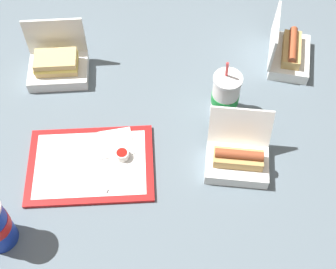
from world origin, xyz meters
TOP-DOWN VIEW (x-y plane):
  - ground_plane at (0.00, 0.00)m, footprint 3.20×3.20m
  - food_tray at (0.21, 0.09)m, footprint 0.38×0.28m
  - ketchup_cup at (0.12, 0.07)m, footprint 0.04×0.04m
  - napkin_stack at (0.14, 0.02)m, footprint 0.12×0.12m
  - plastic_fork at (0.21, 0.17)m, footprint 0.11×0.05m
  - clamshell_hotdog_left at (-0.22, 0.10)m, footprint 0.20×0.19m
  - clamshell_sandwich_right at (0.35, -0.27)m, footprint 0.20×0.16m
  - clamshell_hotdog_corner at (-0.43, -0.33)m, footprint 0.18×0.23m
  - soda_cup_back at (-0.20, -0.11)m, footprint 0.09×0.09m

SIDE VIEW (x-z plane):
  - ground_plane at x=0.00m, z-range 0.00..0.00m
  - food_tray at x=0.21m, z-range 0.00..0.01m
  - napkin_stack at x=0.14m, z-range 0.01..0.02m
  - plastic_fork at x=0.21m, z-range 0.01..0.02m
  - ketchup_cup at x=0.12m, z-range 0.01..0.04m
  - clamshell_hotdog_left at x=-0.22m, z-range -0.04..0.12m
  - clamshell_hotdog_corner at x=-0.43m, z-range -0.04..0.13m
  - clamshell_sandwich_right at x=0.35m, z-range -0.05..0.14m
  - soda_cup_back at x=-0.20m, z-range -0.03..0.19m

